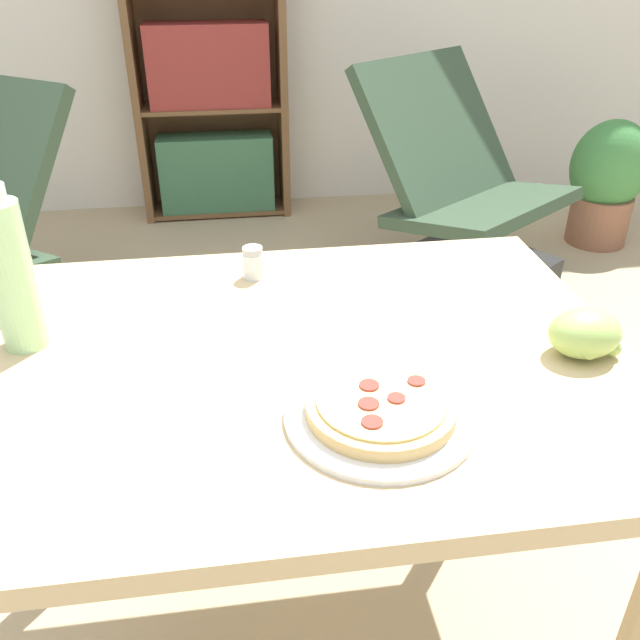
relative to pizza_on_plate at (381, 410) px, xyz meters
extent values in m
plane|color=tan|center=(-0.16, 0.29, -0.75)|extent=(14.00, 14.00, 0.00)
cube|color=#D1B27F|center=(-0.08, 0.18, -0.03)|extent=(1.04, 0.80, 0.03)
cylinder|color=#D1B27F|center=(-0.54, 0.52, -0.40)|extent=(0.06, 0.06, 0.70)
cylinder|color=#D1B27F|center=(0.38, 0.52, -0.40)|extent=(0.06, 0.06, 0.70)
cylinder|color=white|center=(0.00, 0.00, -0.01)|extent=(0.27, 0.27, 0.01)
cylinder|color=#DBB26B|center=(0.00, 0.00, 0.01)|extent=(0.21, 0.21, 0.02)
cylinder|color=#EACC7A|center=(0.00, 0.00, 0.02)|extent=(0.18, 0.18, 0.00)
cylinder|color=#A83328|center=(0.02, 0.00, 0.02)|extent=(0.02, 0.02, 0.00)
cylinder|color=#A83328|center=(-0.02, -0.01, 0.02)|extent=(0.03, 0.03, 0.00)
cylinder|color=#A83328|center=(-0.02, -0.05, 0.02)|extent=(0.03, 0.03, 0.00)
cylinder|color=#A83328|center=(-0.01, 0.03, 0.02)|extent=(0.03, 0.03, 0.00)
cylinder|color=#A83328|center=(0.06, 0.03, 0.02)|extent=(0.03, 0.03, 0.00)
ellipsoid|color=#A8CC66|center=(0.35, 0.11, 0.02)|extent=(0.12, 0.09, 0.08)
sphere|color=#A8CC66|center=(0.35, 0.08, 0.01)|extent=(0.03, 0.03, 0.03)
sphere|color=#A8CC66|center=(0.31, 0.11, 0.03)|extent=(0.02, 0.02, 0.02)
sphere|color=#A8CC66|center=(0.39, 0.13, 0.02)|extent=(0.02, 0.02, 0.02)
sphere|color=#A8CC66|center=(0.37, 0.11, 0.03)|extent=(0.03, 0.03, 0.03)
sphere|color=#A8CC66|center=(0.40, 0.10, 0.00)|extent=(0.03, 0.03, 0.03)
sphere|color=#A8CC66|center=(0.34, 0.14, 0.00)|extent=(0.02, 0.02, 0.02)
sphere|color=#A8CC66|center=(0.33, 0.09, 0.02)|extent=(0.03, 0.03, 0.03)
cylinder|color=#B7EAA3|center=(-0.53, 0.27, 0.11)|extent=(0.07, 0.07, 0.24)
cylinder|color=white|center=(-0.15, 0.46, 0.01)|extent=(0.04, 0.04, 0.05)
cylinder|color=#B7B7BC|center=(-0.15, 0.46, 0.04)|extent=(0.04, 0.04, 0.01)
cube|color=black|center=(0.80, 1.76, -0.70)|extent=(0.82, 0.80, 0.10)
cube|color=#334733|center=(0.80, 1.70, -0.39)|extent=(0.83, 0.79, 0.14)
cube|color=#334733|center=(0.68, 1.95, -0.14)|extent=(0.78, 0.72, 0.55)
cube|color=brown|center=(-0.59, 2.76, 0.06)|extent=(0.04, 0.27, 1.62)
cube|color=brown|center=(0.12, 2.76, 0.06)|extent=(0.04, 0.27, 1.62)
cube|color=brown|center=(-0.23, 2.88, 0.06)|extent=(0.74, 0.01, 1.62)
cube|color=brown|center=(-0.23, 2.76, -0.73)|extent=(0.67, 0.25, 0.02)
cube|color=#3D704C|center=(-0.23, 2.74, -0.53)|extent=(0.58, 0.19, 0.38)
cube|color=brown|center=(-0.23, 2.76, -0.20)|extent=(0.67, 0.25, 0.02)
cube|color=#99332D|center=(-0.23, 2.74, 0.00)|extent=(0.58, 0.19, 0.38)
cylinder|color=#8E5B42|center=(1.56, 2.09, -0.63)|extent=(0.28, 0.28, 0.23)
ellipsoid|color=#428442|center=(1.56, 2.09, -0.37)|extent=(0.36, 0.31, 0.42)
camera|label=1|loc=(-0.19, -0.72, 0.58)|focal=38.00mm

